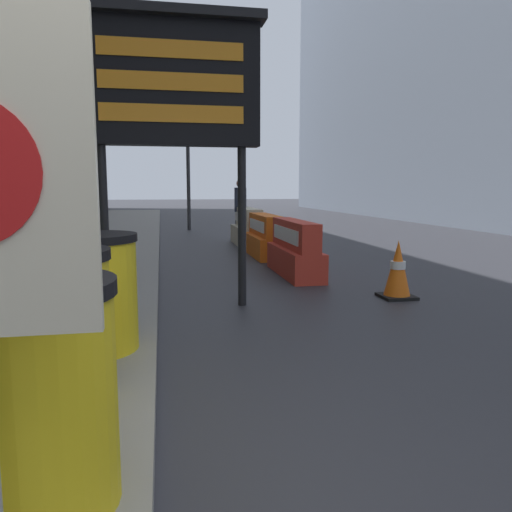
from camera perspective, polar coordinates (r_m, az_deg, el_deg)
The scene contains 10 objects.
barrel_drum_foreground at distance 2.24m, azimuth -25.19°, elevation -14.30°, with size 0.76×0.76×0.92m.
barrel_drum_middle at distance 3.19m, azimuth -22.80°, elevation -7.58°, with size 0.76×0.76×0.92m.
barrel_drum_back at distance 4.14m, azimuth -18.48°, elevation -3.94°, with size 0.76×0.76×0.92m.
message_board at distance 5.98m, azimuth -9.60°, elevation 18.74°, with size 2.10×0.36×3.36m.
jersey_barrier_red_striped at distance 8.15m, azimuth 4.44°, elevation 0.56°, with size 0.51×1.91×0.90m.
jersey_barrier_orange_far at distance 10.39m, azimuth 1.10°, elevation 2.08°, with size 0.60×1.87×0.87m.
jersey_barrier_cream at distance 12.45m, azimuth -0.90°, elevation 3.13°, with size 0.63×1.90×0.92m.
traffic_cone_near at distance 6.68m, azimuth 15.89°, elevation -1.53°, with size 0.42×0.42×0.75m.
traffic_light_near_curb at distance 16.97m, azimuth -7.78°, elevation 12.30°, with size 0.28×0.44×3.81m.
pedestrian_worker at distance 13.21m, azimuth -1.78°, elevation 5.85°, with size 0.37×0.49×1.64m.
Camera 1 is at (0.07, -1.61, 1.42)m, focal length 35.00 mm.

